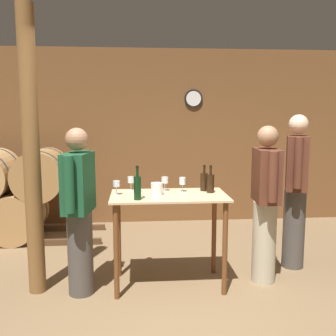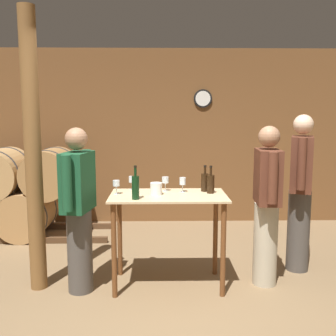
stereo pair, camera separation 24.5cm
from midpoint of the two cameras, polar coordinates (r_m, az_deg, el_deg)
The scene contains 16 objects.
ground_plane at distance 3.58m, azimuth 3.68°, elevation -20.84°, with size 14.00×14.00×0.00m, color brown.
back_wall at distance 6.17m, azimuth 1.45°, elevation 4.52°, with size 8.40×0.08×2.70m.
barrel_rack at distance 5.84m, azimuth -20.31°, elevation -3.54°, with size 3.00×0.80×1.25m.
tasting_table at distance 3.91m, azimuth 1.84°, elevation -6.61°, with size 1.14×0.64×0.93m.
wooden_post at distance 3.91m, azimuth -17.33°, elevation 2.10°, with size 0.16×0.16×2.70m.
wine_bottle_far_left at distance 3.64m, azimuth -2.82°, elevation -2.72°, with size 0.07×0.07×0.32m.
wine_bottle_left at distance 4.04m, azimuth 7.10°, elevation -1.99°, with size 0.08×0.08×0.27m.
wine_bottle_center at distance 3.95m, azimuth 7.98°, elevation -2.20°, with size 0.07×0.07×0.28m.
wine_glass_near_left at distance 3.88m, azimuth -5.73°, elevation -2.30°, with size 0.07×0.07×0.14m.
wine_glass_near_center at distance 4.10m, azimuth -3.55°, elevation -1.73°, with size 0.07×0.07×0.14m.
wine_glass_near_right at distance 4.01m, azimuth 1.35°, elevation -1.84°, with size 0.07×0.07×0.15m.
wine_glass_far_side at distance 3.97m, azimuth 3.90°, elevation -2.00°, with size 0.06×0.06×0.15m.
ice_bucket at distance 3.84m, azimuth 0.09°, elevation -3.04°, with size 0.12×0.12×0.12m.
person_host at distance 4.06m, azimuth 15.84°, elevation -4.85°, with size 0.25×0.59×1.60m.
person_visitor_with_scarf at distance 3.82m, azimuth -11.08°, elevation -5.59°, with size 0.29×0.58×1.59m.
person_visitor_bearded at distance 4.52m, azimuth 20.13°, elevation -2.94°, with size 0.34×0.56×1.71m.
Camera 2 is at (-0.16, -3.13, 1.73)m, focal length 42.00 mm.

